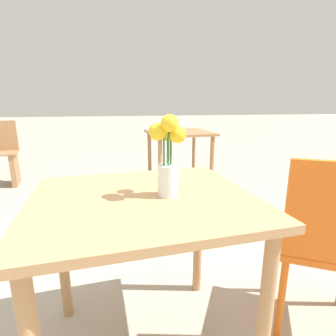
{
  "coord_description": "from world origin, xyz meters",
  "views": [
    {
      "loc": [
        -0.08,
        -0.96,
        1.09
      ],
      "look_at": [
        0.1,
        -0.01,
        0.85
      ],
      "focal_mm": 28.0,
      "sensor_mm": 36.0,
      "label": 1
    }
  ],
  "objects_px": {
    "flower_vase": "(168,160)",
    "cafe_chair": "(328,239)",
    "table_front": "(144,223)",
    "table_back": "(179,141)"
  },
  "relations": [
    {
      "from": "cafe_chair",
      "to": "table_back",
      "type": "xyz_separation_m",
      "value": [
        -0.13,
        2.34,
        0.1
      ]
    },
    {
      "from": "flower_vase",
      "to": "cafe_chair",
      "type": "height_order",
      "value": "flower_vase"
    },
    {
      "from": "table_front",
      "to": "cafe_chair",
      "type": "height_order",
      "value": "cafe_chair"
    },
    {
      "from": "flower_vase",
      "to": "cafe_chair",
      "type": "distance_m",
      "value": 0.8
    },
    {
      "from": "table_front",
      "to": "flower_vase",
      "type": "bearing_deg",
      "value": -8.88
    },
    {
      "from": "flower_vase",
      "to": "table_back",
      "type": "bearing_deg",
      "value": 75.92
    },
    {
      "from": "flower_vase",
      "to": "table_back",
      "type": "relative_size",
      "value": 0.38
    },
    {
      "from": "table_front",
      "to": "cafe_chair",
      "type": "bearing_deg",
      "value": -4.69
    },
    {
      "from": "table_front",
      "to": "table_back",
      "type": "height_order",
      "value": "table_front"
    },
    {
      "from": "cafe_chair",
      "to": "flower_vase",
      "type": "bearing_deg",
      "value": 175.87
    }
  ]
}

